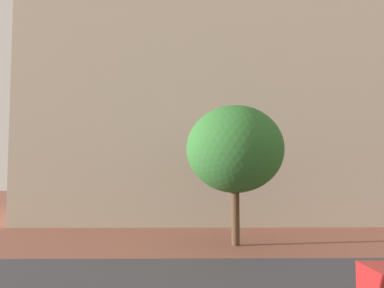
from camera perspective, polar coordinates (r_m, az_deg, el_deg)
name	(u,v)px	position (r m, az deg, el deg)	size (l,w,h in m)	color
ground_plane	(204,274)	(12.95, 1.72, -17.76)	(120.00, 120.00, 0.00)	brown
landmark_building	(212,95)	(30.06, 2.80, 6.93)	(25.02, 12.98, 28.94)	#B2A893
tree_curb_far	(235,149)	(17.69, 6.03, -0.74)	(4.20, 4.20, 6.00)	#4C3823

